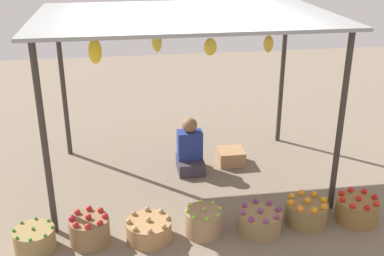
{
  "coord_description": "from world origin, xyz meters",
  "views": [
    {
      "loc": [
        -0.8,
        -5.74,
        3.14
      ],
      "look_at": [
        0.0,
        -0.52,
        0.95
      ],
      "focal_mm": 44.78,
      "sensor_mm": 36.0,
      "label": 1
    }
  ],
  "objects_px": {
    "vendor_person": "(190,151)",
    "basket_red_apples": "(90,230)",
    "basket_limes": "(203,222)",
    "basket_potatoes": "(149,229)",
    "basket_green_chilies": "(35,239)",
    "wooden_crate_near_vendor": "(231,157)",
    "basket_purple_onions": "(260,221)",
    "basket_oranges": "(306,212)",
    "basket_red_tomatoes": "(357,209)"
  },
  "relations": [
    {
      "from": "vendor_person",
      "to": "basket_red_apples",
      "type": "xyz_separation_m",
      "value": [
        -1.32,
        -1.52,
        -0.14
      ]
    },
    {
      "from": "basket_limes",
      "to": "basket_potatoes",
      "type": "bearing_deg",
      "value": -179.68
    },
    {
      "from": "basket_green_chilies",
      "to": "wooden_crate_near_vendor",
      "type": "bearing_deg",
      "value": 33.52
    },
    {
      "from": "basket_red_apples",
      "to": "basket_green_chilies",
      "type": "bearing_deg",
      "value": -177.25
    },
    {
      "from": "basket_purple_onions",
      "to": "basket_oranges",
      "type": "relative_size",
      "value": 1.01
    },
    {
      "from": "basket_red_tomatoes",
      "to": "wooden_crate_near_vendor",
      "type": "height_order",
      "value": "basket_red_tomatoes"
    },
    {
      "from": "vendor_person",
      "to": "basket_red_apples",
      "type": "height_order",
      "value": "vendor_person"
    },
    {
      "from": "basket_potatoes",
      "to": "basket_limes",
      "type": "distance_m",
      "value": 0.61
    },
    {
      "from": "basket_oranges",
      "to": "wooden_crate_near_vendor",
      "type": "xyz_separation_m",
      "value": [
        -0.52,
        1.62,
        -0.03
      ]
    },
    {
      "from": "basket_oranges",
      "to": "vendor_person",
      "type": "bearing_deg",
      "value": 127.0
    },
    {
      "from": "basket_limes",
      "to": "basket_purple_onions",
      "type": "relative_size",
      "value": 0.85
    },
    {
      "from": "vendor_person",
      "to": "basket_oranges",
      "type": "relative_size",
      "value": 1.61
    },
    {
      "from": "basket_limes",
      "to": "basket_purple_onions",
      "type": "bearing_deg",
      "value": -4.44
    },
    {
      "from": "basket_red_apples",
      "to": "basket_purple_onions",
      "type": "height_order",
      "value": "basket_red_apples"
    },
    {
      "from": "basket_oranges",
      "to": "basket_red_tomatoes",
      "type": "distance_m",
      "value": 0.6
    },
    {
      "from": "vendor_person",
      "to": "basket_purple_onions",
      "type": "relative_size",
      "value": 1.6
    },
    {
      "from": "basket_potatoes",
      "to": "wooden_crate_near_vendor",
      "type": "height_order",
      "value": "basket_potatoes"
    },
    {
      "from": "basket_red_apples",
      "to": "basket_potatoes",
      "type": "distance_m",
      "value": 0.64
    },
    {
      "from": "basket_purple_onions",
      "to": "basket_oranges",
      "type": "bearing_deg",
      "value": 8.1
    },
    {
      "from": "basket_potatoes",
      "to": "wooden_crate_near_vendor",
      "type": "distance_m",
      "value": 2.11
    },
    {
      "from": "vendor_person",
      "to": "basket_red_tomatoes",
      "type": "height_order",
      "value": "vendor_person"
    },
    {
      "from": "basket_green_chilies",
      "to": "basket_potatoes",
      "type": "bearing_deg",
      "value": 0.25
    },
    {
      "from": "basket_potatoes",
      "to": "basket_red_apples",
      "type": "bearing_deg",
      "value": 177.99
    },
    {
      "from": "vendor_person",
      "to": "basket_red_tomatoes",
      "type": "relative_size",
      "value": 1.61
    },
    {
      "from": "vendor_person",
      "to": "basket_oranges",
      "type": "height_order",
      "value": "vendor_person"
    },
    {
      "from": "basket_purple_onions",
      "to": "basket_oranges",
      "type": "xyz_separation_m",
      "value": [
        0.58,
        0.08,
        0.01
      ]
    },
    {
      "from": "basket_red_apples",
      "to": "basket_oranges",
      "type": "distance_m",
      "value": 2.45
    },
    {
      "from": "basket_green_chilies",
      "to": "basket_purple_onions",
      "type": "xyz_separation_m",
      "value": [
        2.45,
        -0.04,
        0.0
      ]
    },
    {
      "from": "basket_red_apples",
      "to": "basket_potatoes",
      "type": "xyz_separation_m",
      "value": [
        0.63,
        -0.02,
        -0.04
      ]
    },
    {
      "from": "basket_green_chilies",
      "to": "basket_oranges",
      "type": "relative_size",
      "value": 0.9
    },
    {
      "from": "vendor_person",
      "to": "basket_potatoes",
      "type": "relative_size",
      "value": 1.55
    },
    {
      "from": "basket_purple_onions",
      "to": "basket_red_tomatoes",
      "type": "relative_size",
      "value": 1.01
    },
    {
      "from": "basket_green_chilies",
      "to": "basket_red_tomatoes",
      "type": "height_order",
      "value": "basket_red_tomatoes"
    },
    {
      "from": "basket_purple_onions",
      "to": "wooden_crate_near_vendor",
      "type": "bearing_deg",
      "value": 87.99
    },
    {
      "from": "basket_red_apples",
      "to": "basket_oranges",
      "type": "bearing_deg",
      "value": 0.33
    },
    {
      "from": "vendor_person",
      "to": "basket_green_chilies",
      "type": "bearing_deg",
      "value": -140.81
    },
    {
      "from": "basket_green_chilies",
      "to": "basket_oranges",
      "type": "height_order",
      "value": "basket_oranges"
    },
    {
      "from": "basket_potatoes",
      "to": "basket_oranges",
      "type": "relative_size",
      "value": 1.04
    },
    {
      "from": "basket_purple_onions",
      "to": "basket_red_tomatoes",
      "type": "xyz_separation_m",
      "value": [
        1.18,
        0.04,
        0.02
      ]
    },
    {
      "from": "vendor_person",
      "to": "wooden_crate_near_vendor",
      "type": "distance_m",
      "value": 0.65
    },
    {
      "from": "basket_potatoes",
      "to": "basket_oranges",
      "type": "bearing_deg",
      "value": 1.14
    },
    {
      "from": "basket_green_chilies",
      "to": "basket_purple_onions",
      "type": "bearing_deg",
      "value": -0.95
    },
    {
      "from": "basket_potatoes",
      "to": "basket_green_chilies",
      "type": "bearing_deg",
      "value": -179.75
    },
    {
      "from": "basket_red_tomatoes",
      "to": "basket_red_apples",
      "type": "bearing_deg",
      "value": 179.45
    },
    {
      "from": "vendor_person",
      "to": "basket_purple_onions",
      "type": "bearing_deg",
      "value": -70.7
    },
    {
      "from": "basket_limes",
      "to": "basket_red_tomatoes",
      "type": "relative_size",
      "value": 0.86
    },
    {
      "from": "basket_red_apples",
      "to": "basket_limes",
      "type": "xyz_separation_m",
      "value": [
        1.24,
        -0.02,
        -0.01
      ]
    },
    {
      "from": "vendor_person",
      "to": "basket_limes",
      "type": "xyz_separation_m",
      "value": [
        -0.08,
        -1.54,
        -0.15
      ]
    },
    {
      "from": "basket_purple_onions",
      "to": "basket_red_tomatoes",
      "type": "bearing_deg",
      "value": 1.9
    },
    {
      "from": "vendor_person",
      "to": "basket_red_tomatoes",
      "type": "bearing_deg",
      "value": -41.77
    }
  ]
}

